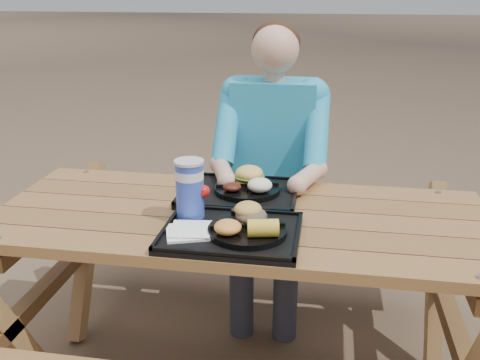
# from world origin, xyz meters

# --- Properties ---
(picnic_table) EXTENTS (1.80, 1.49, 0.75)m
(picnic_table) POSITION_xyz_m (0.00, 0.00, 0.38)
(picnic_table) COLOR #999999
(picnic_table) RESTS_ON ground
(tray_near) EXTENTS (0.45, 0.35, 0.02)m
(tray_near) POSITION_xyz_m (0.00, -0.19, 0.76)
(tray_near) COLOR black
(tray_near) RESTS_ON picnic_table
(tray_far) EXTENTS (0.45, 0.35, 0.02)m
(tray_far) POSITION_xyz_m (-0.03, 0.16, 0.76)
(tray_far) COLOR black
(tray_far) RESTS_ON picnic_table
(plate_near) EXTENTS (0.26, 0.26, 0.02)m
(plate_near) POSITION_xyz_m (0.06, -0.20, 0.78)
(plate_near) COLOR black
(plate_near) RESTS_ON tray_near
(plate_far) EXTENTS (0.26, 0.26, 0.02)m
(plate_far) POSITION_xyz_m (-0.00, 0.17, 0.78)
(plate_far) COLOR black
(plate_far) RESTS_ON tray_far
(napkin_stack) EXTENTS (0.17, 0.17, 0.02)m
(napkin_stack) POSITION_xyz_m (-0.13, -0.23, 0.78)
(napkin_stack) COLOR white
(napkin_stack) RESTS_ON tray_near
(soda_cup) EXTENTS (0.10, 0.10, 0.20)m
(soda_cup) POSITION_xyz_m (-0.16, -0.10, 0.87)
(soda_cup) COLOR #1632AC
(soda_cup) RESTS_ON tray_near
(condiment_bbq) EXTENTS (0.05, 0.05, 0.03)m
(condiment_bbq) POSITION_xyz_m (0.01, -0.08, 0.79)
(condiment_bbq) COLOR #330B05
(condiment_bbq) RESTS_ON tray_near
(condiment_mustard) EXTENTS (0.04, 0.04, 0.03)m
(condiment_mustard) POSITION_xyz_m (0.05, -0.07, 0.78)
(condiment_mustard) COLOR yellow
(condiment_mustard) RESTS_ON tray_near
(sandwich) EXTENTS (0.10, 0.10, 0.10)m
(sandwich) POSITION_xyz_m (0.06, -0.15, 0.84)
(sandwich) COLOR gold
(sandwich) RESTS_ON plate_near
(mac_cheese) EXTENTS (0.09, 0.09, 0.04)m
(mac_cheese) POSITION_xyz_m (0.00, -0.25, 0.81)
(mac_cheese) COLOR #FCA442
(mac_cheese) RESTS_ON plate_near
(corn_cob) EXTENTS (0.11, 0.11, 0.06)m
(corn_cob) POSITION_xyz_m (0.12, -0.25, 0.82)
(corn_cob) COLOR yellow
(corn_cob) RESTS_ON plate_near
(cutlery_far) EXTENTS (0.07, 0.14, 0.01)m
(cutlery_far) POSITION_xyz_m (-0.19, 0.18, 0.77)
(cutlery_far) COLOR black
(cutlery_far) RESTS_ON tray_far
(burger) EXTENTS (0.11, 0.11, 0.10)m
(burger) POSITION_xyz_m (-0.00, 0.23, 0.84)
(burger) COLOR #F8BC57
(burger) RESTS_ON plate_far
(baked_beans) EXTENTS (0.07, 0.07, 0.03)m
(baked_beans) POSITION_xyz_m (-0.05, 0.12, 0.81)
(baked_beans) COLOR #4B1A0F
(baked_beans) RESTS_ON plate_far
(potato_salad) EXTENTS (0.09, 0.09, 0.05)m
(potato_salad) POSITION_xyz_m (0.05, 0.13, 0.82)
(potato_salad) COLOR white
(potato_salad) RESTS_ON plate_far
(diner) EXTENTS (0.48, 0.84, 1.28)m
(diner) POSITION_xyz_m (0.05, 0.63, 0.64)
(diner) COLOR #1BBDB1
(diner) RESTS_ON ground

